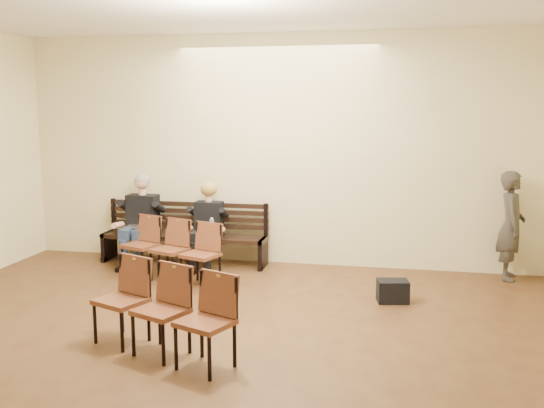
{
  "coord_description": "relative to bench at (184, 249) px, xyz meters",
  "views": [
    {
      "loc": [
        1.8,
        -4.06,
        2.42
      ],
      "look_at": [
        0.12,
        4.05,
        1.08
      ],
      "focal_mm": 40.0,
      "sensor_mm": 36.0,
      "label": 1
    }
  ],
  "objects": [
    {
      "name": "passerby",
      "position": [
        4.79,
        0.1,
        0.66
      ],
      "size": [
        0.5,
        0.69,
        1.77
      ],
      "primitive_type": "imported",
      "rotation": [
        0.0,
        0.0,
        1.44
      ],
      "color": "#3A352F",
      "rests_on": "ground"
    },
    {
      "name": "seated_man",
      "position": [
        -0.65,
        -0.12,
        0.47
      ],
      "size": [
        0.58,
        0.8,
        1.39
      ],
      "primitive_type": null,
      "color": "black",
      "rests_on": "ground"
    },
    {
      "name": "seated_woman",
      "position": [
        0.42,
        -0.12,
        0.37
      ],
      "size": [
        0.51,
        0.7,
        1.18
      ],
      "primitive_type": null,
      "color": "black",
      "rests_on": "ground"
    },
    {
      "name": "bag",
      "position": [
        3.2,
        -1.27,
        -0.09
      ],
      "size": [
        0.42,
        0.33,
        0.28
      ],
      "primitive_type": "cube",
      "rotation": [
        0.0,
        0.0,
        0.19
      ],
      "color": "black",
      "rests_on": "ground"
    },
    {
      "name": "water_bottle",
      "position": [
        0.56,
        -0.33,
        0.34
      ],
      "size": [
        0.07,
        0.07,
        0.23
      ],
      "primitive_type": "cylinder",
      "rotation": [
        0.0,
        0.0,
        0.07
      ],
      "color": "silver",
      "rests_on": "bench"
    },
    {
      "name": "chair_row_back",
      "position": [
        0.99,
        -3.38,
        0.22
      ],
      "size": [
        1.66,
        1.06,
        0.89
      ],
      "primitive_type": "cube",
      "rotation": [
        0.0,
        0.0,
        -0.4
      ],
      "color": "brown",
      "rests_on": "ground"
    },
    {
      "name": "laptop",
      "position": [
        -0.66,
        -0.25,
        0.34
      ],
      "size": [
        0.34,
        0.28,
        0.24
      ],
      "primitive_type": "cube",
      "rotation": [
        0.0,
        0.0,
        -0.05
      ],
      "color": "silver",
      "rests_on": "bench"
    },
    {
      "name": "chair_row_front",
      "position": [
        0.12,
        -0.91,
        0.2
      ],
      "size": [
        1.61,
        0.96,
        0.86
      ],
      "primitive_type": "cube",
      "rotation": [
        0.0,
        0.0,
        -0.34
      ],
      "color": "brown",
      "rests_on": "ground"
    },
    {
      "name": "bench",
      "position": [
        0.0,
        0.0,
        0.0
      ],
      "size": [
        2.6,
        0.9,
        0.45
      ],
      "primitive_type": "cube",
      "color": "black",
      "rests_on": "ground"
    },
    {
      "name": "room_walls",
      "position": [
        1.4,
        -3.86,
        2.31
      ],
      "size": [
        8.02,
        10.01,
        3.51
      ],
      "color": "#FBEDB4",
      "rests_on": "ground"
    }
  ]
}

